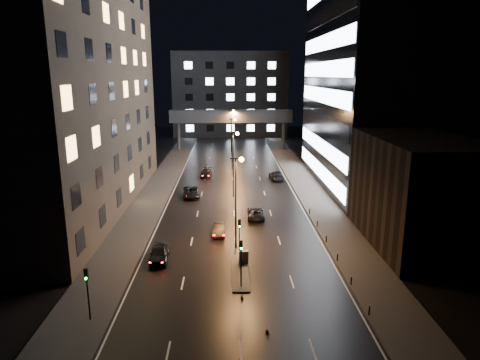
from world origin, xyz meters
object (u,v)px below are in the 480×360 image
at_px(car_away_a, 159,253).
at_px(car_toward_b, 276,175).
at_px(car_away_b, 219,229).
at_px(utility_cabinet, 244,257).
at_px(car_toward_a, 256,213).
at_px(car_away_d, 206,173).
at_px(car_away_c, 191,192).

xyz_separation_m(car_away_a, car_toward_b, (15.82, 34.20, -0.04)).
distance_m(car_away_b, utility_cabinet, 8.71).
bearing_deg(car_away_a, utility_cabinet, -12.00).
bearing_deg(car_toward_a, car_away_a, 52.63).
height_order(car_away_d, utility_cabinet, utility_cabinet).
distance_m(car_away_b, car_toward_a, 7.64).
height_order(car_toward_b, utility_cabinet, car_toward_b).
height_order(car_toward_a, utility_cabinet, utility_cabinet).
distance_m(car_away_c, car_toward_b, 18.12).
height_order(car_away_a, utility_cabinet, car_away_a).
relative_size(car_away_b, car_away_c, 0.74).
bearing_deg(car_toward_b, car_away_d, -15.50).
bearing_deg(car_away_b, car_toward_b, 69.79).
bearing_deg(car_away_d, car_toward_a, -69.03).
relative_size(car_away_c, utility_cabinet, 4.11).
xyz_separation_m(car_away_b, car_away_d, (-2.97, 29.43, 0.05)).
height_order(car_away_a, car_toward_a, car_away_a).
relative_size(car_toward_a, utility_cabinet, 3.66).
height_order(car_away_b, utility_cabinet, utility_cabinet).
bearing_deg(utility_cabinet, car_toward_b, 71.18).
xyz_separation_m(car_away_b, car_toward_a, (4.75, 5.99, 0.01)).
distance_m(car_away_c, car_toward_a, 13.85).
xyz_separation_m(car_away_c, car_toward_b, (14.46, 10.93, 0.01)).
xyz_separation_m(car_away_c, car_toward_a, (9.36, -10.20, -0.08)).
distance_m(car_away_a, car_toward_b, 37.68).
height_order(car_away_d, car_toward_b, car_toward_b).
distance_m(car_away_b, car_away_d, 29.58).
relative_size(car_away_b, car_toward_a, 0.83).
bearing_deg(car_away_b, utility_cabinet, -72.91).
bearing_deg(car_toward_a, car_away_c, -45.48).
height_order(car_away_a, car_toward_b, car_away_a).
bearing_deg(car_toward_b, car_away_b, 64.76).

